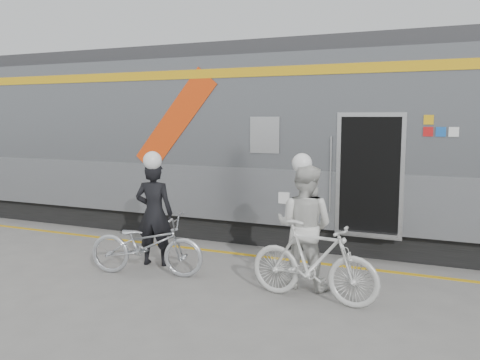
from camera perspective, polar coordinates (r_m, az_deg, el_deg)
The scene contains 9 objects.
ground at distance 7.73m, azimuth -3.52°, elevation -12.56°, with size 90.00×90.00×0.00m, color slate.
train at distance 11.29m, azimuth 4.63°, elevation 4.33°, with size 24.00×3.17×4.10m.
safety_strip at distance 9.60m, azimuth 2.44°, elevation -8.58°, with size 24.00×0.12×0.01m, color gold.
man at distance 9.03m, azimuth -9.61°, elevation -3.72°, with size 0.67×0.44×1.84m, color black.
bicycle_left at distance 8.56m, azimuth -10.46°, elevation -7.16°, with size 0.67×1.93×1.01m, color #B2B5BA.
woman at distance 7.82m, azimuth 7.24°, elevation -5.18°, with size 0.92×0.71×1.89m, color silver.
bicycle_right at distance 7.31m, azimuth 8.23°, elevation -9.06°, with size 0.54×1.90×1.14m, color beige.
helmet_man at distance 8.89m, azimuth -9.76°, elevation 3.13°, with size 0.32×0.32×0.32m, color white.
helmet_woman at distance 7.66m, azimuth 7.37°, elevation 2.85°, with size 0.30×0.30×0.30m, color white.
Camera 1 is at (3.35, -6.46, 2.61)m, focal length 38.00 mm.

